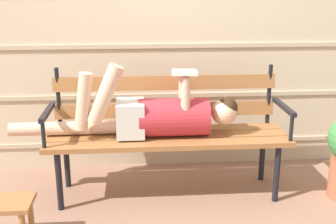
% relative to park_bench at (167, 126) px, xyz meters
% --- Properties ---
extents(ground_plane, '(12.00, 12.00, 0.00)m').
position_rel_park_bench_xyz_m(ground_plane, '(0.00, -0.27, -0.52)').
color(ground_plane, '#936B56').
extents(house_siding, '(4.32, 0.08, 2.54)m').
position_rel_park_bench_xyz_m(house_siding, '(0.00, 0.52, 0.75)').
color(house_siding, beige).
rests_on(house_siding, ground).
extents(park_bench, '(1.78, 0.48, 0.95)m').
position_rel_park_bench_xyz_m(park_bench, '(0.00, 0.00, 0.00)').
color(park_bench, '#9E6638').
rests_on(park_bench, ground).
extents(reclining_person, '(1.67, 0.28, 0.56)m').
position_rel_park_bench_xyz_m(reclining_person, '(-0.09, -0.07, 0.12)').
color(reclining_person, '#B72D38').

